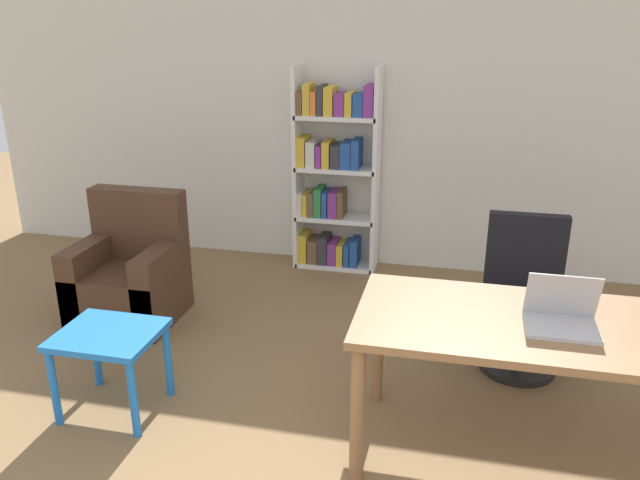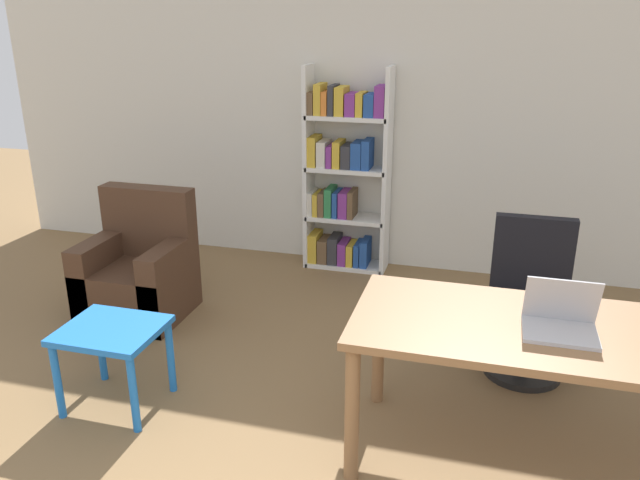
# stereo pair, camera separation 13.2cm
# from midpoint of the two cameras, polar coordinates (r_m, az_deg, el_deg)

# --- Properties ---
(wall_back) EXTENTS (8.00, 0.06, 2.70)m
(wall_back) POSITION_cam_midpoint_polar(r_m,az_deg,el_deg) (5.38, 7.98, 11.29)
(wall_back) COLOR silver
(wall_back) RESTS_ON ground_plane
(desk) EXTENTS (1.77, 0.81, 0.77)m
(desk) POSITION_cam_midpoint_polar(r_m,az_deg,el_deg) (3.16, 18.47, -8.71)
(desk) COLOR olive
(desk) RESTS_ON ground_plane
(laptop) EXTENTS (0.32, 0.25, 0.25)m
(laptop) POSITION_cam_midpoint_polar(r_m,az_deg,el_deg) (3.07, 20.06, -6.55)
(laptop) COLOR #B2B2B7
(laptop) RESTS_ON desk
(office_chair) EXTENTS (0.51, 0.51, 0.97)m
(office_chair) POSITION_cam_midpoint_polar(r_m,az_deg,el_deg) (4.12, 17.17, -5.24)
(office_chair) COLOR black
(office_chair) RESTS_ON ground_plane
(side_table_blue) EXTENTS (0.54, 0.48, 0.49)m
(side_table_blue) POSITION_cam_midpoint_polar(r_m,az_deg,el_deg) (3.71, -19.67, -9.08)
(side_table_blue) COLOR blue
(side_table_blue) RESTS_ON ground_plane
(armchair) EXTENTS (0.72, 0.66, 0.93)m
(armchair) POSITION_cam_midpoint_polar(r_m,az_deg,el_deg) (4.83, -17.72, -3.34)
(armchair) COLOR #472D1E
(armchair) RESTS_ON ground_plane
(bookshelf) EXTENTS (0.72, 0.28, 1.76)m
(bookshelf) POSITION_cam_midpoint_polar(r_m,az_deg,el_deg) (5.39, 0.44, 5.78)
(bookshelf) COLOR white
(bookshelf) RESTS_ON ground_plane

